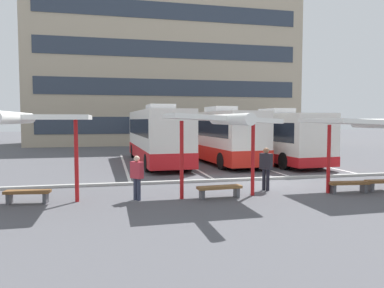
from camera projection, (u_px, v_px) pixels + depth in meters
ground_plane at (265, 183)px, 16.68m from camera, size 160.00×160.00×0.00m
terminal_building at (166, 59)px, 45.40m from camera, size 31.42×10.69×23.52m
coach_bus_0 at (157, 136)px, 24.12m from camera, size 2.98×11.22×3.81m
coach_bus_1 at (212, 136)px, 25.65m from camera, size 3.56×12.69×3.73m
coach_bus_2 at (265, 136)px, 25.70m from camera, size 3.50×12.67×3.60m
lane_stripe_0 at (125, 165)px, 23.10m from camera, size 0.16×14.00×0.01m
lane_stripe_1 at (186, 164)px, 23.98m from camera, size 0.16×14.00×0.01m
lane_stripe_2 at (244, 162)px, 24.86m from camera, size 0.16×14.00×0.01m
lane_stripe_3 at (297, 161)px, 25.73m from camera, size 0.16×14.00×0.01m
waiting_shelter_0 at (23, 119)px, 12.02m from camera, size 4.27×4.66×3.10m
bench_0 at (28, 194)px, 12.55m from camera, size 1.55×0.62×0.45m
waiting_shelter_1 at (220, 121)px, 13.14m from camera, size 3.74×4.67×3.08m
bench_1 at (219, 189)px, 13.38m from camera, size 1.69×0.56×0.45m
waiting_shelter_2 at (372, 124)px, 14.26m from camera, size 4.34×5.12×2.92m
bench_2 at (348, 185)px, 14.30m from camera, size 1.62×0.57×0.45m
platform_kerb at (258, 179)px, 17.44m from camera, size 44.00×0.24×0.12m
waiting_passenger_0 at (266, 165)px, 14.83m from camera, size 0.47×0.54×1.74m
waiting_passenger_2 at (137, 175)px, 13.00m from camera, size 0.48×0.49×1.59m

